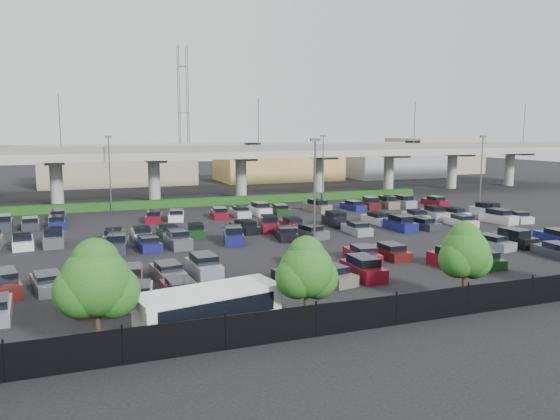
# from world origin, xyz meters

# --- Properties ---
(ground) EXTENTS (280.00, 280.00, 0.00)m
(ground) POSITION_xyz_m (0.00, 0.00, 0.00)
(ground) COLOR black
(overpass) EXTENTS (150.00, 13.00, 15.80)m
(overpass) POSITION_xyz_m (-0.25, 31.99, 6.97)
(overpass) COLOR gray
(overpass) RESTS_ON ground
(hedge) EXTENTS (66.00, 1.60, 1.10)m
(hedge) POSITION_xyz_m (0.00, 25.00, 0.55)
(hedge) COLOR #153C11
(hedge) RESTS_ON ground
(fence) EXTENTS (70.00, 0.10, 2.00)m
(fence) POSITION_xyz_m (-0.05, -28.00, 0.90)
(fence) COLOR black
(fence) RESTS_ON ground
(tree_row) EXTENTS (65.07, 3.66, 5.94)m
(tree_row) POSITION_xyz_m (0.70, -26.53, 3.52)
(tree_row) COLOR #332316
(tree_row) RESTS_ON ground
(shuttle_bus) EXTENTS (8.20, 4.15, 2.52)m
(shuttle_bus) POSITION_xyz_m (-14.23, -25.46, 1.37)
(shuttle_bus) COLOR white
(shuttle_bus) RESTS_ON ground
(parked_cars) EXTENTS (63.07, 41.62, 1.67)m
(parked_cars) POSITION_xyz_m (-1.25, -2.99, 0.62)
(parked_cars) COLOR #2B2E38
(parked_cars) RESTS_ON ground
(light_poles) EXTENTS (66.90, 48.38, 10.30)m
(light_poles) POSITION_xyz_m (-4.13, 2.00, 6.24)
(light_poles) COLOR #525358
(light_poles) RESTS_ON ground
(distant_buildings) EXTENTS (138.00, 24.00, 9.00)m
(distant_buildings) POSITION_xyz_m (12.38, 61.81, 3.74)
(distant_buildings) COLOR gray
(distant_buildings) RESTS_ON ground
(comm_tower) EXTENTS (2.40, 2.40, 30.00)m
(comm_tower) POSITION_xyz_m (4.00, 74.00, 15.61)
(comm_tower) COLOR #525358
(comm_tower) RESTS_ON ground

